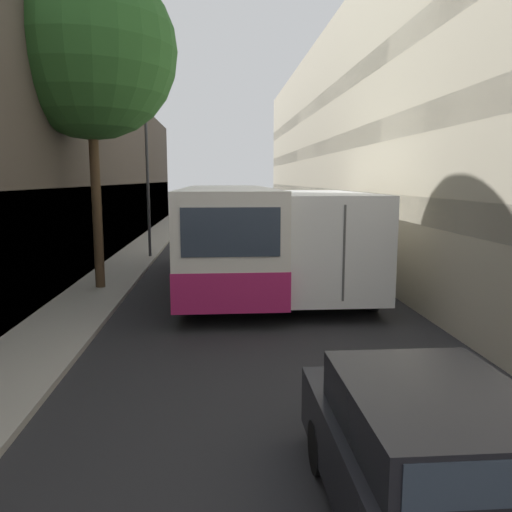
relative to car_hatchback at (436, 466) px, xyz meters
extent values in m
plane|color=#232326|center=(-1.10, 11.25, -0.73)|extent=(150.00, 150.00, 0.00)
cube|color=#9E998E|center=(-5.53, 11.25, -0.68)|extent=(1.85, 60.00, 0.12)
cube|color=#51473D|center=(-7.66, 11.25, 3.11)|extent=(2.40, 60.00, 7.70)
cube|color=black|center=(-7.00, 11.25, 0.80)|extent=(1.08, 60.00, 3.08)
cube|color=#B7AD93|center=(4.21, 11.25, 4.36)|extent=(2.40, 60.00, 10.19)
cube|color=#333D47|center=(3.55, 11.25, 1.81)|extent=(1.08, 60.00, 0.70)
cube|color=#333D47|center=(3.55, 11.25, 4.05)|extent=(1.08, 60.00, 0.70)
cube|color=#333D47|center=(3.55, 11.25, 6.29)|extent=(1.08, 60.00, 0.70)
cube|color=black|center=(0.00, -0.02, -0.14)|extent=(1.83, 3.90, 0.72)
cube|color=black|center=(0.00, 0.08, 0.47)|extent=(1.61, 2.15, 0.49)
cube|color=#2D3847|center=(0.00, -1.00, 0.48)|extent=(1.43, 0.03, 0.37)
cylinder|color=black|center=(-0.84, 1.15, -0.43)|extent=(0.16, 0.60, 0.60)
cylinder|color=black|center=(0.84, 1.15, -0.43)|extent=(0.16, 0.60, 0.60)
cube|color=silver|center=(-1.70, 11.70, 1.01)|extent=(2.59, 10.46, 2.64)
cube|color=#B21E5B|center=(-1.70, 11.70, 0.14)|extent=(2.61, 10.48, 0.90)
cube|color=#2D3847|center=(-1.70, 11.70, 1.41)|extent=(2.63, 9.62, 0.85)
cube|color=#2D3847|center=(-1.70, 6.47, 1.47)|extent=(2.12, 0.04, 1.06)
cylinder|color=black|center=(-2.84, 14.95, -0.23)|extent=(0.24, 1.00, 1.00)
cylinder|color=black|center=(-0.57, 14.95, -0.23)|extent=(0.24, 1.00, 1.00)
cylinder|color=black|center=(-2.84, 8.46, -0.23)|extent=(0.24, 1.00, 1.00)
cylinder|color=black|center=(-0.57, 8.46, -0.23)|extent=(0.24, 1.00, 1.00)
cube|color=silver|center=(0.82, 13.84, 0.72)|extent=(2.34, 2.31, 2.09)
cube|color=silver|center=(0.82, 9.71, 0.95)|extent=(2.44, 5.95, 2.55)
cube|color=#4C4C4C|center=(0.82, 6.73, 0.95)|extent=(0.05, 0.02, 2.17)
cylinder|color=black|center=(-0.28, 13.84, -0.25)|extent=(0.22, 0.96, 0.96)
cylinder|color=black|center=(1.92, 13.84, -0.25)|extent=(0.22, 0.96, 0.96)
cylinder|color=black|center=(-0.28, 8.07, -0.25)|extent=(0.22, 0.96, 0.96)
cylinder|color=black|center=(1.92, 8.07, -0.25)|extent=(0.22, 0.96, 0.96)
cylinder|color=#38383D|center=(-4.86, 16.97, 2.65)|extent=(0.12, 0.12, 6.54)
cube|color=#38383D|center=(-4.86, 16.97, 6.04)|extent=(0.36, 0.80, 0.24)
cylinder|color=#4C3823|center=(-5.53, 10.94, 1.91)|extent=(0.28, 0.28, 5.05)
sphere|color=#285623|center=(-5.53, 10.94, 6.16)|extent=(4.94, 4.94, 4.94)
camera|label=1|loc=(-1.95, -4.07, 2.59)|focal=35.00mm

